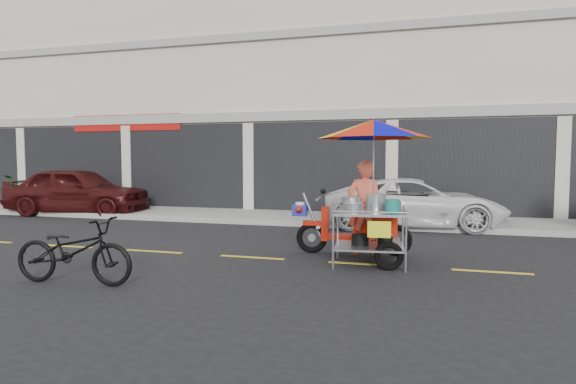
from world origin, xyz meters
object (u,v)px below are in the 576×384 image
(maroon_sedan, at_px, (78,191))
(food_vendor_rig, at_px, (369,171))
(white_pickup, at_px, (414,203))
(near_bicycle, at_px, (74,251))

(maroon_sedan, xyz_separation_m, food_vendor_rig, (9.62, -4.36, 0.81))
(maroon_sedan, relative_size, food_vendor_rig, 1.70)
(white_pickup, bearing_deg, near_bicycle, 141.75)
(near_bicycle, bearing_deg, food_vendor_rig, -58.53)
(white_pickup, distance_m, near_bicycle, 8.41)
(food_vendor_rig, bearing_deg, near_bicycle, -149.82)
(food_vendor_rig, bearing_deg, maroon_sedan, 150.03)
(white_pickup, bearing_deg, food_vendor_rig, 165.19)
(maroon_sedan, height_order, white_pickup, maroon_sedan)
(maroon_sedan, distance_m, white_pickup, 10.30)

